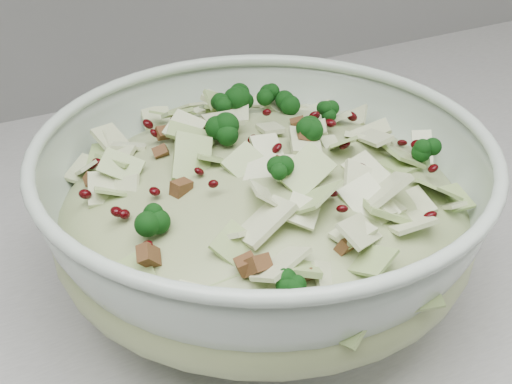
# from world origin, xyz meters

# --- Properties ---
(mixing_bowl) EXTENTS (0.41, 0.41, 0.13)m
(mixing_bowl) POSITION_xyz_m (0.45, 1.60, 0.97)
(mixing_bowl) COLOR #B8CAB9
(mixing_bowl) RESTS_ON counter
(salad) EXTENTS (0.32, 0.32, 0.13)m
(salad) POSITION_xyz_m (0.45, 1.60, 0.99)
(salad) COLOR tan
(salad) RESTS_ON mixing_bowl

